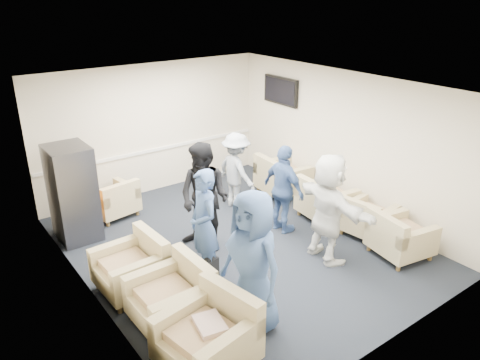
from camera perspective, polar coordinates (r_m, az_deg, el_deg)
floor at (r=8.08m, az=-0.19°, el=-7.89°), size 6.00×6.00×0.00m
ceiling at (r=7.11m, az=-0.21°, el=11.25°), size 6.00×6.00×0.00m
back_wall at (r=9.94m, az=-10.56°, el=6.14°), size 5.00×0.02×2.70m
front_wall at (r=5.60m, az=18.49°, el=-8.06°), size 5.00×0.02×2.70m
left_wall at (r=6.46m, az=-18.42°, el=-3.82°), size 0.02×6.00×2.70m
right_wall at (r=9.11m, az=12.62°, el=4.46°), size 0.02×6.00×2.70m
chair_rail at (r=10.05m, az=-10.32°, el=3.65°), size 4.98×0.04×0.06m
tv at (r=10.11m, az=4.99°, el=10.78°), size 0.10×1.00×0.58m
armchair_left_near at (r=5.65m, az=-3.57°, el=-18.63°), size 1.09×1.09×0.76m
armchair_left_mid at (r=6.28m, az=-8.02°, el=-14.10°), size 0.92×0.92×0.73m
armchair_left_far at (r=6.99m, az=-12.78°, el=-10.44°), size 0.91×0.91×0.70m
armchair_right_near at (r=8.02m, az=18.74°, el=-6.72°), size 0.96×0.96×0.67m
armchair_right_midnear at (r=8.52m, az=15.16°, el=-4.65°), size 0.87×0.87×0.63m
armchair_right_midfar at (r=8.92m, az=10.20°, el=-2.63°), size 0.96×0.96×0.70m
armchair_right_far at (r=9.84m, az=4.95°, el=0.19°), size 0.99×0.99×0.73m
armchair_corner at (r=9.22m, az=-15.09°, el=-2.48°), size 0.90×0.90×0.63m
vending_machine at (r=8.44m, az=-19.68°, el=-1.52°), size 0.68×0.79×1.67m
backpack at (r=7.11m, az=-3.74°, el=-10.51°), size 0.29×0.25×0.43m
pillow at (r=5.51m, az=-3.70°, el=-17.34°), size 0.37×0.45×0.11m
person_front_left at (r=5.84m, az=1.54°, el=-9.99°), size 0.69×0.98×1.90m
person_mid_left at (r=6.89m, az=-4.43°, el=-5.51°), size 0.50×0.68×1.72m
person_back_left at (r=7.61m, az=-4.37°, el=-2.17°), size 1.03×1.11×1.83m
person_back_right at (r=9.11m, az=-0.46°, el=1.11°), size 0.60×1.01×1.53m
person_mid_right at (r=8.21m, az=5.35°, el=-1.17°), size 0.41×0.95×1.61m
person_front_right at (r=7.43m, az=10.73°, el=-3.37°), size 0.72×1.71×1.79m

